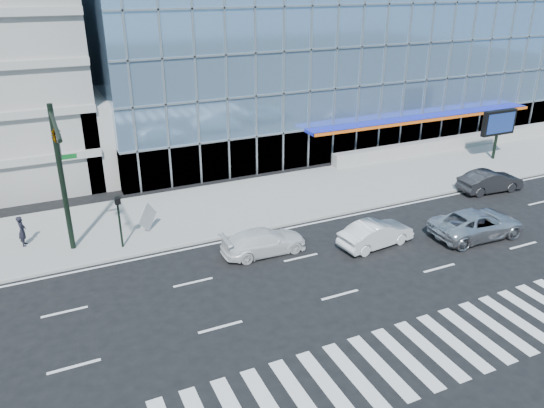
{
  "coord_description": "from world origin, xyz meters",
  "views": [
    {
      "loc": [
        -11.89,
        -22.06,
        13.88
      ],
      "look_at": [
        -0.32,
        3.0,
        2.02
      ],
      "focal_mm": 35.0,
      "sensor_mm": 36.0,
      "label": 1
    }
  ],
  "objects": [
    {
      "name": "ramp_block",
      "position": [
        -6.0,
        18.0,
        3.0
      ],
      "size": [
        6.0,
        8.0,
        6.0
      ],
      "primitive_type": "cube",
      "color": "gray",
      "rests_on": "ground"
    },
    {
      "name": "traffic_signal",
      "position": [
        -11.0,
        4.57,
        6.16
      ],
      "size": [
        1.14,
        5.74,
        8.0
      ],
      "color": "black",
      "rests_on": "sidewalk"
    },
    {
      "name": "theatre_building",
      "position": [
        14.0,
        26.0,
        7.5
      ],
      "size": [
        42.0,
        26.0,
        15.0
      ],
      "primitive_type": "cube",
      "color": "#7398C0",
      "rests_on": "ground"
    },
    {
      "name": "dark_sedan",
      "position": [
        16.43,
        2.95,
        0.76
      ],
      "size": [
        4.7,
        1.98,
        1.51
      ],
      "primitive_type": "imported",
      "rotation": [
        0.0,
        0.0,
        1.49
      ],
      "color": "black",
      "rests_on": "ground"
    },
    {
      "name": "retaining_wall",
      "position": [
        24.0,
        11.6,
        0.65
      ],
      "size": [
        30.0,
        0.8,
        1.0
      ],
      "primitive_type": "cube",
      "color": "gray",
      "rests_on": "sidewalk"
    },
    {
      "name": "marquee_sign",
      "position": [
        22.0,
        7.99,
        3.07
      ],
      "size": [
        3.2,
        0.43,
        4.0
      ],
      "color": "black",
      "rests_on": "sidewalk"
    },
    {
      "name": "ped_signal_post",
      "position": [
        -8.5,
        4.94,
        2.14
      ],
      "size": [
        0.3,
        0.33,
        3.0
      ],
      "color": "black",
      "rests_on": "sidewalk"
    },
    {
      "name": "ground",
      "position": [
        0.0,
        0.0,
        0.0
      ],
      "size": [
        160.0,
        160.0,
        0.0
      ],
      "primitive_type": "plane",
      "color": "black",
      "rests_on": "ground"
    },
    {
      "name": "white_sedan",
      "position": [
        4.43,
        -0.5,
        0.73
      ],
      "size": [
        4.57,
        2.05,
        1.46
      ],
      "primitive_type": "imported",
      "rotation": [
        0.0,
        0.0,
        1.69
      ],
      "color": "silver",
      "rests_on": "ground"
    },
    {
      "name": "silver_suv",
      "position": [
        10.43,
        -1.97,
        0.79
      ],
      "size": [
        5.78,
        2.83,
        1.58
      ],
      "primitive_type": "imported",
      "rotation": [
        0.0,
        0.0,
        1.53
      ],
      "color": "silver",
      "rests_on": "ground"
    },
    {
      "name": "tilted_panel",
      "position": [
        -6.74,
        6.31,
        1.07
      ],
      "size": [
        1.34,
        1.34,
        1.84
      ],
      "primitive_type": "cube",
      "rotation": [
        0.0,
        0.84,
        0.78
      ],
      "color": "#A0A0A0",
      "rests_on": "sidewalk"
    },
    {
      "name": "pedestrian",
      "position": [
        -13.41,
        7.47,
        1.02
      ],
      "size": [
        0.49,
        0.68,
        1.75
      ],
      "primitive_type": "imported",
      "rotation": [
        0.0,
        0.0,
        1.45
      ],
      "color": "black",
      "rests_on": "sidewalk"
    },
    {
      "name": "white_suv",
      "position": [
        -1.57,
        1.34,
        0.68
      ],
      "size": [
        4.72,
        1.94,
        1.37
      ],
      "primitive_type": "imported",
      "rotation": [
        0.0,
        0.0,
        1.57
      ],
      "color": "white",
      "rests_on": "ground"
    },
    {
      "name": "sidewalk",
      "position": [
        0.0,
        8.0,
        0.07
      ],
      "size": [
        120.0,
        8.0,
        0.15
      ],
      "primitive_type": "cube",
      "color": "gray",
      "rests_on": "ground"
    }
  ]
}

